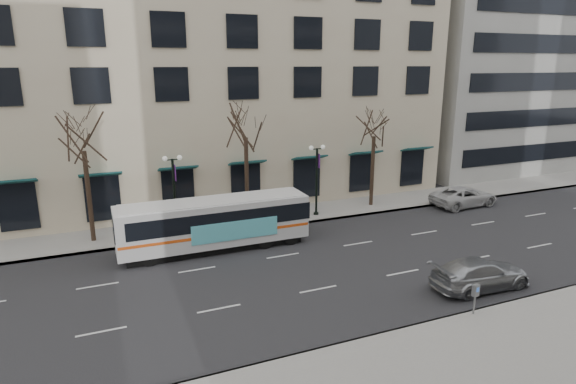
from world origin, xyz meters
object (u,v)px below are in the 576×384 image
tree_far_mid (246,123)px  silver_car (480,274)px  city_bus (216,222)px  lamp_post_right (317,177)px  pay_station (476,293)px  white_pickup (464,196)px  tree_far_left (82,135)px  lamp_post_left (174,191)px  tree_far_right (375,123)px

tree_far_mid → silver_car: 17.01m
silver_car → tree_far_mid: bearing=29.9°
city_bus → silver_car: size_ratio=2.18×
lamp_post_right → pay_station: size_ratio=3.78×
city_bus → lamp_post_right: bearing=22.2°
tree_far_mid → city_bus: bearing=-129.5°
white_pickup → tree_far_left: bearing=81.8°
lamp_post_right → white_pickup: bearing=-9.7°
lamp_post_left → white_pickup: bearing=-5.3°
tree_far_right → silver_car: bearing=-100.4°
pay_station → lamp_post_left: bearing=114.6°
tree_far_mid → lamp_post_left: size_ratio=1.64×
lamp_post_right → city_bus: (-8.25, -3.33, -1.28)m
tree_far_left → silver_car: size_ratio=1.62×
tree_far_mid → city_bus: size_ratio=0.76×
tree_far_mid → tree_far_right: (10.00, -0.00, -0.48)m
tree_far_mid → pay_station: (5.09, -16.10, -5.76)m
tree_far_right → city_bus: (-13.24, -3.93, -4.76)m
city_bus → white_pickup: bearing=4.0°
lamp_post_right → white_pickup: size_ratio=0.96×
lamp_post_right → city_bus: size_ratio=0.46×
tree_far_left → silver_car: 23.14m
tree_far_right → lamp_post_left: (-14.99, -0.60, -3.48)m
tree_far_left → city_bus: tree_far_left is taller
lamp_post_right → city_bus: bearing=-158.0°
pay_station → tree_far_mid: bearing=99.1°
lamp_post_left → city_bus: (1.75, -3.33, -1.28)m
silver_car → pay_station: bearing=133.8°
lamp_post_right → silver_car: (2.42, -13.41, -2.19)m
tree_far_left → tree_far_right: (20.00, 0.00, -0.28)m
city_bus → pay_station: size_ratio=8.16×
lamp_post_left → city_bus: 3.97m
lamp_post_right → lamp_post_left: bearing=180.0°
tree_far_left → lamp_post_left: tree_far_left is taller
tree_far_right → city_bus: tree_far_right is taller
tree_far_mid → city_bus: 7.31m
city_bus → white_pickup: city_bus is taller
silver_car → pay_station: 3.16m
tree_far_left → tree_far_right: tree_far_left is taller
tree_far_mid → lamp_post_left: (-4.99, -0.60, -3.96)m
tree_far_mid → tree_far_right: tree_far_mid is taller
city_bus → lamp_post_left: bearing=117.9°
city_bus → white_pickup: 20.07m
tree_far_mid → lamp_post_left: tree_far_mid is taller
tree_far_left → pay_station: (15.09, -16.10, -5.55)m
tree_far_right → lamp_post_left: size_ratio=1.55×
tree_far_right → silver_car: (-2.57, -14.01, -5.67)m
tree_far_right → pay_station: 17.64m
silver_car → pay_station: pay_station is taller
tree_far_mid → silver_car: bearing=-62.1°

